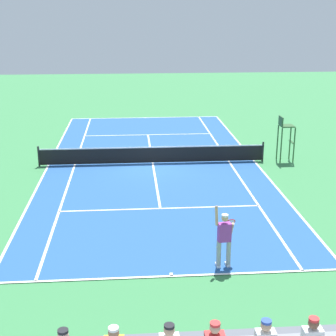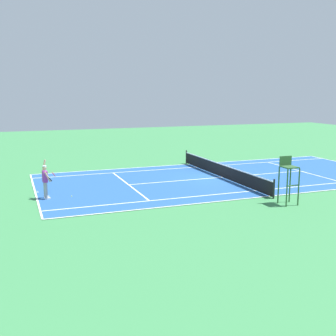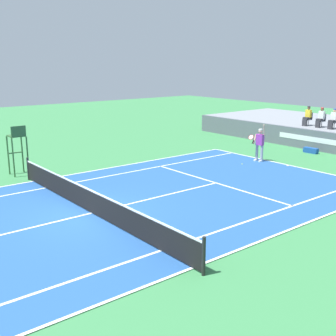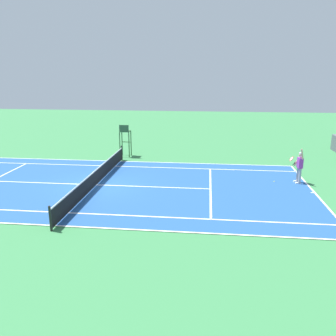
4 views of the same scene
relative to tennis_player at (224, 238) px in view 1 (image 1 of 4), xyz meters
name	(u,v)px [view 1 (image 1 of 4)]	position (x,y,z in m)	size (l,w,h in m)	color
ground_plane	(153,164)	(1.69, -11.41, -0.99)	(80.00, 80.00, 0.00)	#387F47
court	(153,163)	(1.69, -11.41, -0.98)	(11.08, 23.88, 0.03)	#235193
net	(153,154)	(1.69, -11.41, -0.47)	(11.98, 0.10, 1.07)	black
tennis_player	(224,238)	(0.00, 0.00, 0.00)	(0.75, 0.68, 2.08)	#9E9EA3
tennis_ball	(217,247)	(-0.03, -1.32, -0.96)	(0.07, 0.07, 0.07)	#D1E533
umpire_chair	(285,133)	(-5.41, -11.41, 0.56)	(0.77, 0.77, 2.44)	#2D562D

